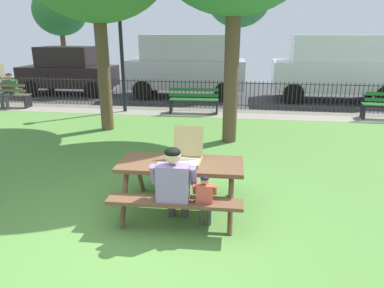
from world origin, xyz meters
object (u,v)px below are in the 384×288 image
Objects in this scene: far_tree_left at (60,12)px; park_bench_left at (6,96)px; picnic_table_foreground at (181,173)px; park_bench_center at (194,101)px; person_on_park_bench at (9,89)px; parked_car_center at (186,65)px; parked_car_right at (336,67)px; pizza_box_open at (187,153)px; adult_at_table at (174,184)px; lamp_post_walkway at (121,40)px; parked_car_left at (69,70)px; child_at_table at (205,197)px.

park_bench_left is at bearing -75.53° from far_tree_left.
park_bench_center reaches higher than picnic_table_foreground.
parked_car_center reaches higher than person_on_park_bench.
parked_car_right reaches higher than park_bench_left.
parked_car_center reaches higher than pizza_box_open.
parked_car_center is at bearing 103.64° from park_bench_center.
picnic_table_foreground is 3.56× the size of pizza_box_open.
far_tree_left is at bearing 122.26° from picnic_table_foreground.
adult_at_table is 0.73× the size of park_bench_left.
person_on_park_bench is (-7.36, 6.49, -0.23)m from pizza_box_open.
lamp_post_walkway reaches higher than park_bench_center.
pizza_box_open is 11.55m from parked_car_left.
park_bench_left is at bearing -165.67° from parked_car_right.
park_bench_center is at bearing -0.00° from park_bench_left.
far_tree_left is at bearing 122.48° from child_at_table.
parked_car_center is at bearing 0.00° from parked_car_left.
picnic_table_foreground is at bearing -55.64° from parked_car_left.
parked_car_right is at bearing 65.72° from pizza_box_open.
far_tree_left is (-9.68, 15.34, 3.06)m from picnic_table_foreground.
person_on_park_bench reaches higher than park_bench_center.
lamp_post_walkway reaches higher than picnic_table_foreground.
parked_car_right reaches higher than park_bench_center.
person_on_park_bench reaches higher than picnic_table_foreground.
parked_car_center is 1.00× the size of parked_car_right.
picnic_table_foreground is 0.47× the size of parked_car_left.
parked_car_center reaches higher than child_at_table.
lamp_post_walkway is at bearing -41.28° from parked_car_left.
lamp_post_walkway reaches higher than adult_at_table.
park_bench_left is 0.43× the size of lamp_post_walkway.
park_bench_left is at bearing 139.19° from pizza_box_open.
far_tree_left is at bearing 104.47° from park_bench_left.
park_bench_center is 6.57m from person_on_park_bench.
person_on_park_bench is 0.30× the size of parked_car_left.
parked_car_left is at bearing 123.01° from adult_at_table.
parked_car_right is (7.41, 3.04, -1.02)m from lamp_post_walkway.
picnic_table_foreground is 9.89m from park_bench_left.
parked_car_left is at bearing -180.00° from parked_car_center.
child_at_table is 10.54m from park_bench_left.
pizza_box_open is 9.60m from parked_car_center.
parked_car_left is (-5.81, 3.00, 0.59)m from park_bench_center.
far_tree_left reaches higher than park_bench_center.
person_on_park_bench is at bearing 135.88° from adult_at_table.
child_at_table is at bearing -42.06° from park_bench_left.
park_bench_center is (-0.79, 6.47, -0.47)m from pizza_box_open.
parked_car_left is 0.83× the size of parked_car_center.
park_bench_left is at bearing 180.00° from park_bench_center.
lamp_post_walkway is (-3.06, 7.01, 1.67)m from adult_at_table.
adult_at_table is at bearing -89.94° from picnic_table_foreground.
park_bench_left is at bearing -106.43° from parked_car_left.
far_tree_left is (-10.09, 15.85, 3.16)m from child_at_table.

